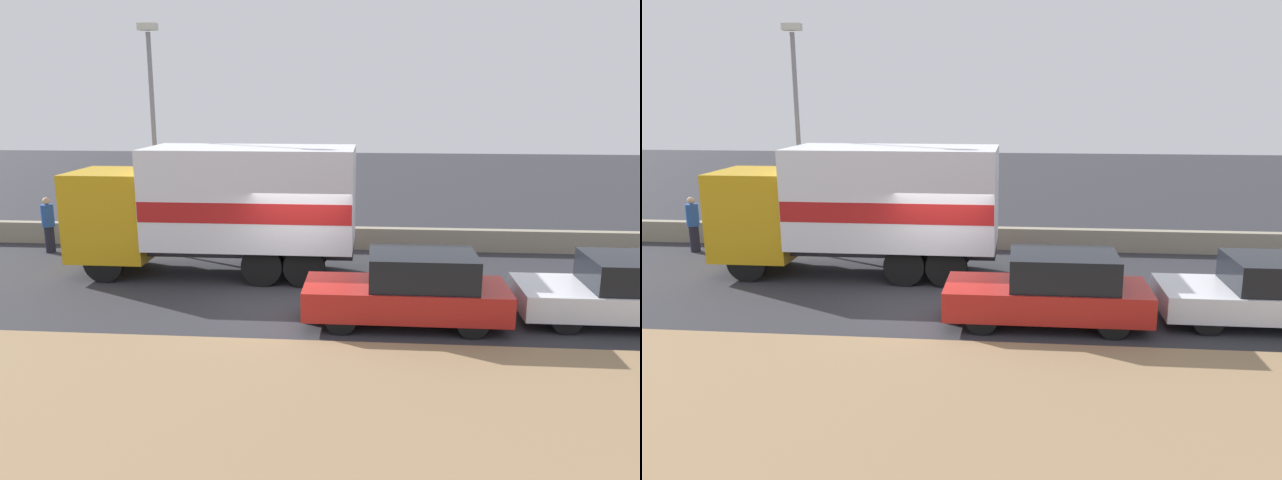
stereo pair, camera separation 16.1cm
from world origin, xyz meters
The scene contains 8 objects.
ground_plane centered at (0.00, 0.00, 0.00)m, with size 80.00×80.00×0.00m, color #2D2D33.
dirt_shoulder_foreground centered at (0.00, -5.05, 0.02)m, with size 60.00×5.60×0.04m.
stone_wall_backdrop centered at (0.00, 5.73, 0.35)m, with size 60.00×0.35×0.70m.
street_lamp centered at (-4.93, 4.71, 4.02)m, with size 0.56×0.28×6.95m.
box_truck centered at (-2.29, 2.44, 1.98)m, with size 7.71×2.48×3.54m.
car_hatchback centered at (2.63, -1.02, 0.79)m, with size 4.38×1.71×1.60m.
car_sedan_second centered at (7.40, -0.51, 0.73)m, with size 4.54×1.90×1.48m.
pedestrian centered at (-8.42, 4.42, 0.92)m, with size 0.39×0.39×1.77m.
Camera 2 is at (1.92, -14.04, 4.91)m, focal length 35.00 mm.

